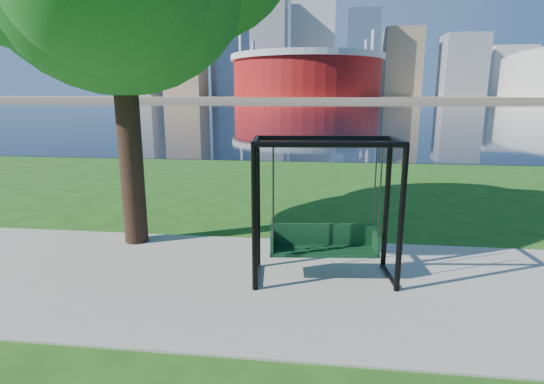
# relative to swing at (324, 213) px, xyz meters

# --- Properties ---
(ground) EXTENTS (900.00, 900.00, 0.00)m
(ground) POSITION_rel_swing_xyz_m (-0.60, 0.25, -1.09)
(ground) COLOR #1E5114
(ground) RESTS_ON ground
(path) EXTENTS (120.00, 4.00, 0.03)m
(path) POSITION_rel_swing_xyz_m (-0.60, -0.25, -1.07)
(path) COLOR #9E937F
(path) RESTS_ON ground
(river) EXTENTS (900.00, 180.00, 0.02)m
(river) POSITION_rel_swing_xyz_m (-0.60, 102.25, -1.08)
(river) COLOR black
(river) RESTS_ON ground
(far_bank) EXTENTS (900.00, 228.00, 2.00)m
(far_bank) POSITION_rel_swing_xyz_m (-0.60, 306.25, -0.09)
(far_bank) COLOR #937F60
(far_bank) RESTS_ON ground
(stadium) EXTENTS (83.00, 83.00, 32.00)m
(stadium) POSITION_rel_swing_xyz_m (-10.60, 235.25, 13.14)
(stadium) COLOR maroon
(stadium) RESTS_ON far_bank
(skyline) EXTENTS (392.00, 66.00, 96.50)m
(skyline) POSITION_rel_swing_xyz_m (-4.86, 319.64, 34.80)
(skyline) COLOR gray
(skyline) RESTS_ON far_bank
(swing) EXTENTS (2.29, 1.18, 2.25)m
(swing) POSITION_rel_swing_xyz_m (0.00, 0.00, 0.00)
(swing) COLOR black
(swing) RESTS_ON ground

